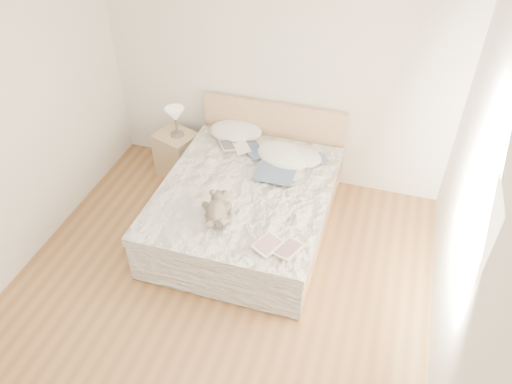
{
  "coord_description": "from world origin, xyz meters",
  "views": [
    {
      "loc": [
        1.28,
        -2.66,
        3.84
      ],
      "look_at": [
        0.14,
        1.05,
        0.62
      ],
      "focal_mm": 35.0,
      "sensor_mm": 36.0,
      "label": 1
    }
  ],
  "objects_px": {
    "teddy_bear": "(216,216)",
    "photo_book": "(235,147)",
    "bed": "(248,204)",
    "childrens_book": "(278,247)",
    "nightstand": "(177,154)",
    "table_lamp": "(175,116)"
  },
  "relations": [
    {
      "from": "nightstand",
      "to": "table_lamp",
      "type": "relative_size",
      "value": 1.56
    },
    {
      "from": "table_lamp",
      "to": "photo_book",
      "type": "distance_m",
      "value": 0.81
    },
    {
      "from": "table_lamp",
      "to": "photo_book",
      "type": "xyz_separation_m",
      "value": [
        0.77,
        -0.14,
        -0.19
      ]
    },
    {
      "from": "teddy_bear",
      "to": "nightstand",
      "type": "bearing_deg",
      "value": 111.9
    },
    {
      "from": "teddy_bear",
      "to": "photo_book",
      "type": "bearing_deg",
      "value": 84.3
    },
    {
      "from": "table_lamp",
      "to": "teddy_bear",
      "type": "xyz_separation_m",
      "value": [
        0.99,
        -1.31,
        -0.17
      ]
    },
    {
      "from": "nightstand",
      "to": "photo_book",
      "type": "bearing_deg",
      "value": -9.44
    },
    {
      "from": "table_lamp",
      "to": "childrens_book",
      "type": "height_order",
      "value": "table_lamp"
    },
    {
      "from": "nightstand",
      "to": "teddy_bear",
      "type": "distance_m",
      "value": 1.7
    },
    {
      "from": "childrens_book",
      "to": "photo_book",
      "type": "bearing_deg",
      "value": 146.13
    },
    {
      "from": "photo_book",
      "to": "childrens_book",
      "type": "bearing_deg",
      "value": -93.59
    },
    {
      "from": "photo_book",
      "to": "teddy_bear",
      "type": "distance_m",
      "value": 1.19
    },
    {
      "from": "nightstand",
      "to": "teddy_bear",
      "type": "height_order",
      "value": "teddy_bear"
    },
    {
      "from": "table_lamp",
      "to": "photo_book",
      "type": "relative_size",
      "value": 1.05
    },
    {
      "from": "table_lamp",
      "to": "childrens_book",
      "type": "xyz_separation_m",
      "value": [
        1.65,
        -1.51,
        -0.19
      ]
    },
    {
      "from": "photo_book",
      "to": "childrens_book",
      "type": "height_order",
      "value": "same"
    },
    {
      "from": "bed",
      "to": "childrens_book",
      "type": "distance_m",
      "value": 1.05
    },
    {
      "from": "childrens_book",
      "to": "teddy_bear",
      "type": "relative_size",
      "value": 1.1
    },
    {
      "from": "bed",
      "to": "photo_book",
      "type": "height_order",
      "value": "bed"
    },
    {
      "from": "bed",
      "to": "photo_book",
      "type": "distance_m",
      "value": 0.71
    },
    {
      "from": "table_lamp",
      "to": "childrens_book",
      "type": "relative_size",
      "value": 0.91
    },
    {
      "from": "bed",
      "to": "childrens_book",
      "type": "height_order",
      "value": "bed"
    }
  ]
}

